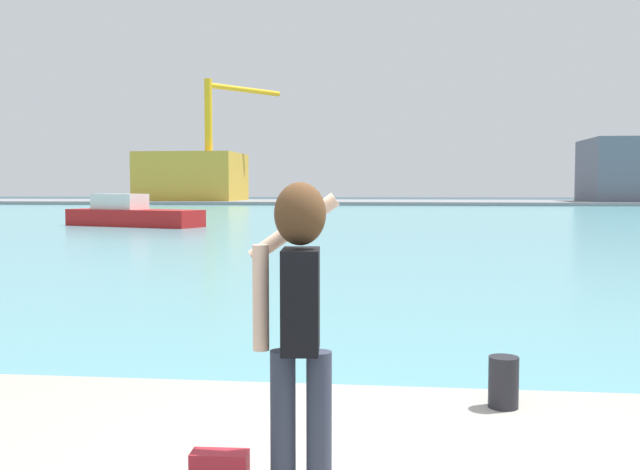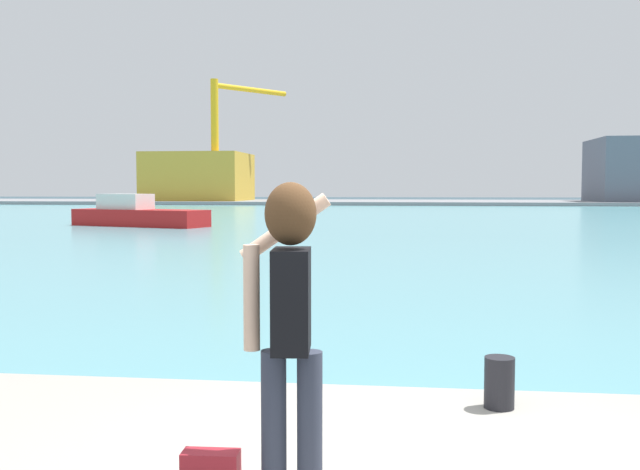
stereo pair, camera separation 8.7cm
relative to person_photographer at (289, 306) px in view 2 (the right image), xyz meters
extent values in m
plane|color=#334751|center=(0.49, 50.28, -1.55)|extent=(220.00, 220.00, 0.00)
cube|color=#599EA8|center=(0.49, 52.28, -1.54)|extent=(140.00, 100.00, 0.02)
cube|color=gray|center=(0.49, 92.28, -1.33)|extent=(140.00, 20.00, 0.44)
cylinder|color=#2D3342|center=(-0.09, 0.00, -0.66)|extent=(0.14, 0.14, 0.82)
cylinder|color=#2D3342|center=(0.11, 0.00, -0.66)|extent=(0.14, 0.14, 0.82)
cube|color=black|center=(0.01, 0.00, 0.03)|extent=(0.23, 0.36, 0.56)
sphere|color=#E0B293|center=(0.01, 0.00, 0.49)|extent=(0.22, 0.22, 0.22)
ellipsoid|color=#472D19|center=(0.01, -0.02, 0.50)|extent=(0.28, 0.26, 0.34)
cylinder|color=#E0B293|center=(-0.21, 0.00, 0.04)|extent=(0.09, 0.09, 0.58)
cylinder|color=#E0B293|center=(-0.06, 0.21, 0.41)|extent=(0.53, 0.13, 0.40)
cube|color=black|center=(-0.07, 0.33, 0.58)|extent=(0.02, 0.07, 0.14)
cylinder|color=black|center=(1.35, 1.78, -0.87)|extent=(0.23, 0.23, 0.40)
cube|color=#B21919|center=(-14.35, 34.88, -1.06)|extent=(8.46, 4.80, 0.94)
cube|color=silver|center=(-15.31, 35.22, -0.15)|extent=(3.26, 2.51, 0.87)
cube|color=gold|center=(-27.67, 91.10, 2.11)|extent=(13.01, 11.99, 6.43)
cylinder|color=yellow|center=(-24.22, 86.93, 6.77)|extent=(1.00, 1.00, 15.75)
cylinder|color=yellow|center=(-20.46, 91.77, 13.84)|extent=(8.08, 10.12, 0.70)
camera|label=1|loc=(0.54, -3.80, 0.64)|focal=40.06mm
camera|label=2|loc=(0.63, -3.79, 0.64)|focal=40.06mm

